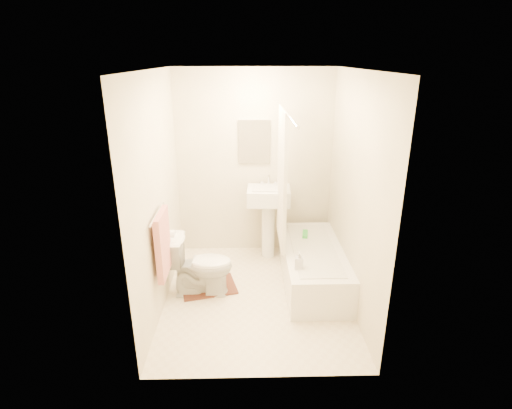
{
  "coord_description": "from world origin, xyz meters",
  "views": [
    {
      "loc": [
        -0.1,
        -3.81,
        2.51
      ],
      "look_at": [
        0.0,
        0.25,
        1.0
      ],
      "focal_mm": 28.0,
      "sensor_mm": 36.0,
      "label": 1
    }
  ],
  "objects_px": {
    "bathtub": "(313,265)",
    "bath_mat": "(209,287)",
    "sink": "(268,220)",
    "toilet": "(201,265)",
    "soap_bottle": "(299,260)"
  },
  "relations": [
    {
      "from": "bathtub",
      "to": "soap_bottle",
      "type": "distance_m",
      "value": 0.59
    },
    {
      "from": "toilet",
      "to": "soap_bottle",
      "type": "bearing_deg",
      "value": -102.73
    },
    {
      "from": "sink",
      "to": "bathtub",
      "type": "xyz_separation_m",
      "value": [
        0.49,
        -0.65,
        -0.31
      ]
    },
    {
      "from": "bath_mat",
      "to": "soap_bottle",
      "type": "xyz_separation_m",
      "value": [
        0.99,
        -0.34,
        0.52
      ]
    },
    {
      "from": "bathtub",
      "to": "soap_bottle",
      "type": "height_order",
      "value": "soap_bottle"
    },
    {
      "from": "toilet",
      "to": "bath_mat",
      "type": "height_order",
      "value": "toilet"
    },
    {
      "from": "bathtub",
      "to": "bath_mat",
      "type": "bearing_deg",
      "value": -175.06
    },
    {
      "from": "toilet",
      "to": "soap_bottle",
      "type": "relative_size",
      "value": 3.7
    },
    {
      "from": "soap_bottle",
      "to": "toilet",
      "type": "bearing_deg",
      "value": 166.88
    },
    {
      "from": "sink",
      "to": "bath_mat",
      "type": "distance_m",
      "value": 1.17
    },
    {
      "from": "toilet",
      "to": "bath_mat",
      "type": "distance_m",
      "value": 0.35
    },
    {
      "from": "bath_mat",
      "to": "soap_bottle",
      "type": "distance_m",
      "value": 1.17
    },
    {
      "from": "toilet",
      "to": "sink",
      "type": "bearing_deg",
      "value": -42.49
    },
    {
      "from": "sink",
      "to": "soap_bottle",
      "type": "relative_size",
      "value": 5.51
    },
    {
      "from": "toilet",
      "to": "bath_mat",
      "type": "relative_size",
      "value": 1.15
    }
  ]
}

